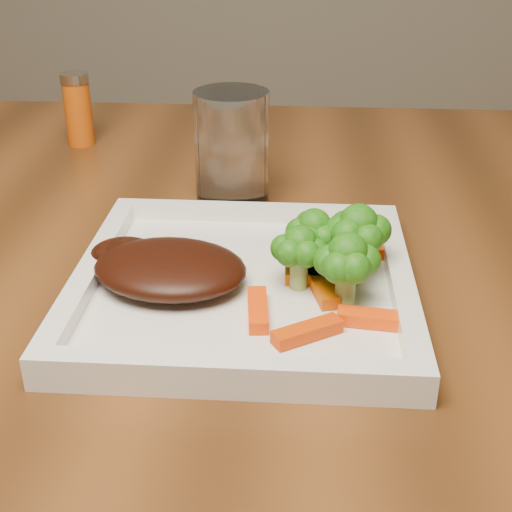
# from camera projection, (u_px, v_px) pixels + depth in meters

# --- Properties ---
(dining_table) EXTENTS (1.60, 0.90, 0.75)m
(dining_table) POSITION_uv_depth(u_px,v_px,m) (2.00, 498.00, 0.88)
(dining_table) COLOR brown
(dining_table) RESTS_ON floor
(plate) EXTENTS (0.27, 0.27, 0.01)m
(plate) POSITION_uv_depth(u_px,v_px,m) (244.00, 289.00, 0.58)
(plate) COLOR white
(plate) RESTS_ON dining_table
(steak) EXTENTS (0.14, 0.11, 0.03)m
(steak) POSITION_uv_depth(u_px,v_px,m) (170.00, 268.00, 0.57)
(steak) COLOR black
(steak) RESTS_ON plate
(broccoli_0) EXTENTS (0.06, 0.06, 0.07)m
(broccoli_0) POSITION_uv_depth(u_px,v_px,m) (314.00, 232.00, 0.58)
(broccoli_0) COLOR #256611
(broccoli_0) RESTS_ON plate
(broccoli_1) EXTENTS (0.07, 0.07, 0.06)m
(broccoli_1) POSITION_uv_depth(u_px,v_px,m) (357.00, 241.00, 0.58)
(broccoli_1) COLOR #155F0F
(broccoli_1) RESTS_ON plate
(broccoli_2) EXTENTS (0.07, 0.07, 0.06)m
(broccoli_2) POSITION_uv_depth(u_px,v_px,m) (347.00, 271.00, 0.54)
(broccoli_2) COLOR #137313
(broccoli_2) RESTS_ON plate
(broccoli_3) EXTENTS (0.05, 0.05, 0.06)m
(broccoli_3) POSITION_uv_depth(u_px,v_px,m) (299.00, 253.00, 0.56)
(broccoli_3) COLOR #1D7713
(broccoli_3) RESTS_ON plate
(carrot_0) EXTENTS (0.05, 0.04, 0.01)m
(carrot_0) POSITION_uv_depth(u_px,v_px,m) (307.00, 332.00, 0.51)
(carrot_0) COLOR #D53803
(carrot_0) RESTS_ON plate
(carrot_1) EXTENTS (0.06, 0.02, 0.01)m
(carrot_1) POSITION_uv_depth(u_px,v_px,m) (376.00, 319.00, 0.52)
(carrot_1) COLOR #FF4204
(carrot_1) RESTS_ON plate
(carrot_2) EXTENTS (0.02, 0.05, 0.01)m
(carrot_2) POSITION_uv_depth(u_px,v_px,m) (258.00, 310.00, 0.53)
(carrot_2) COLOR #F93E04
(carrot_2) RESTS_ON plate
(carrot_3) EXTENTS (0.05, 0.03, 0.01)m
(carrot_3) POSITION_uv_depth(u_px,v_px,m) (364.00, 253.00, 0.61)
(carrot_3) COLOR #DA3803
(carrot_3) RESTS_ON plate
(carrot_5) EXTENTS (0.03, 0.06, 0.01)m
(carrot_5) POSITION_uv_depth(u_px,v_px,m) (322.00, 287.00, 0.56)
(carrot_5) COLOR #CE4B03
(carrot_5) RESTS_ON plate
(carrot_6) EXTENTS (0.06, 0.02, 0.01)m
(carrot_6) POSITION_uv_depth(u_px,v_px,m) (321.00, 276.00, 0.58)
(carrot_6) COLOR #CE5403
(carrot_6) RESTS_ON plate
(spice_shaker) EXTENTS (0.04, 0.04, 0.09)m
(spice_shaker) POSITION_uv_depth(u_px,v_px,m) (78.00, 109.00, 0.91)
(spice_shaker) COLOR #CB500B
(spice_shaker) RESTS_ON dining_table
(drinking_glass) EXTENTS (0.10, 0.10, 0.12)m
(drinking_glass) POSITION_uv_depth(u_px,v_px,m) (232.00, 150.00, 0.73)
(drinking_glass) COLOR silver
(drinking_glass) RESTS_ON dining_table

